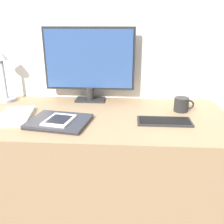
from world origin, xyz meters
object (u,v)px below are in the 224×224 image
object	(u,v)px
keyboard	(164,121)
ereader	(59,120)
coffee_mug	(182,104)
desk_lamp	(3,73)
notebook	(15,116)
monitor	(89,62)
laptop	(59,121)

from	to	relation	value
keyboard	ereader	size ratio (longest dim) A/B	1.52
coffee_mug	ereader	bearing A→B (deg)	-159.51
ereader	desk_lamp	xyz separation A→B (m)	(-0.45, 0.37, 0.16)
ereader	keyboard	bearing A→B (deg)	6.80
desk_lamp	notebook	size ratio (longest dim) A/B	1.09
desk_lamp	coffee_mug	bearing A→B (deg)	-6.36
monitor	coffee_mug	size ratio (longest dim) A/B	4.95
keyboard	desk_lamp	distance (m)	1.04
monitor	laptop	bearing A→B (deg)	-104.53
ereader	desk_lamp	world-z (taller)	desk_lamp
monitor	laptop	size ratio (longest dim) A/B	1.73
laptop	ereader	bearing A→B (deg)	-70.74
keyboard	laptop	world-z (taller)	laptop
laptop	monitor	bearing A→B (deg)	75.47
desk_lamp	keyboard	bearing A→B (deg)	-17.21
monitor	ereader	size ratio (longest dim) A/B	3.10
keyboard	ereader	world-z (taller)	ereader
laptop	desk_lamp	size ratio (longest dim) A/B	1.01
notebook	coffee_mug	world-z (taller)	coffee_mug
laptop	coffee_mug	bearing A→B (deg)	19.01
keyboard	laptop	xyz separation A→B (m)	(-0.54, -0.05, 0.00)
notebook	coffee_mug	xyz separation A→B (m)	(0.92, 0.17, 0.03)
monitor	keyboard	xyz separation A→B (m)	(0.44, -0.35, -0.24)
keyboard	coffee_mug	size ratio (longest dim) A/B	2.42
monitor	ereader	xyz separation A→B (m)	(-0.10, -0.41, -0.22)
notebook	coffee_mug	distance (m)	0.93
keyboard	laptop	distance (m)	0.54
keyboard	notebook	size ratio (longest dim) A/B	0.94
keyboard	laptop	size ratio (longest dim) A/B	0.85
monitor	desk_lamp	xyz separation A→B (m)	(-0.54, -0.05, -0.07)
ereader	coffee_mug	distance (m)	0.70
desk_lamp	coffee_mug	distance (m)	1.11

